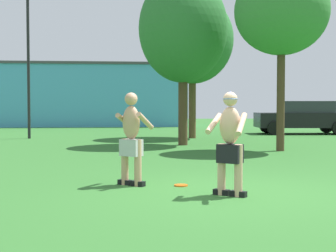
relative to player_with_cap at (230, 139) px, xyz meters
name	(u,v)px	position (x,y,z in m)	size (l,w,h in m)	color
ground_plane	(237,194)	(0.17, 0.18, -0.90)	(80.00, 80.00, 0.00)	#2D6628
player_with_cap	(230,139)	(0.00, 0.00, 0.00)	(0.71, 0.80, 1.66)	black
player_in_gray	(131,137)	(-1.52, 1.17, -0.03)	(0.71, 0.81, 1.66)	black
frisbee	(181,185)	(-0.65, 1.01, -0.89)	(0.24, 0.24, 0.03)	orange
car_black_near_post	(303,117)	(7.00, 15.68, -0.08)	(4.43, 2.31, 1.58)	black
lamp_post	(28,49)	(-5.53, 13.65, 2.83)	(0.60, 0.24, 6.15)	black
outbuilding_behind_lot	(91,95)	(-3.62, 25.46, 1.13)	(12.68, 4.21, 4.05)	#4C9ED1
tree_right_field	(192,40)	(1.30, 13.26, 3.23)	(3.45, 3.45, 6.01)	brown
tree_behind_players	(282,12)	(3.19, 7.31, 3.36)	(2.88, 2.88, 5.64)	#4C3823
tree_near_building	(183,29)	(0.47, 9.77, 3.15)	(3.10, 3.10, 5.97)	#4C3823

